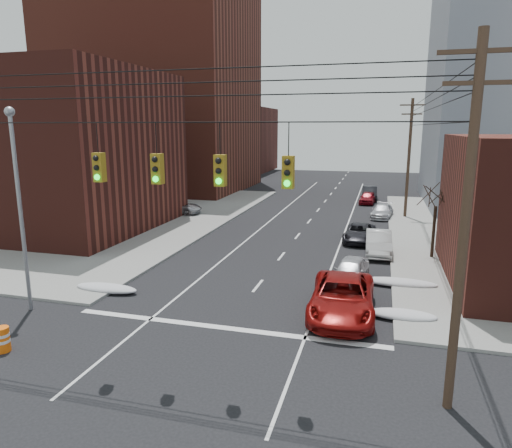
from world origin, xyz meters
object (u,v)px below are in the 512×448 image
Objects in this scene: lot_car_c at (90,220)px; red_pickup at (342,297)px; lot_car_a at (123,215)px; lot_car_b at (178,207)px; lot_car_d at (89,211)px; parked_car_b at (378,243)px; parked_car_d at (382,211)px; parked_car_c at (360,233)px; parked_car_a at (351,271)px; construction_barrel at (2,339)px; parked_car_e at (368,198)px; parked_car_f at (370,193)px.

red_pickup is at bearing -143.39° from lot_car_c.
lot_car_b is (2.97, 5.06, 0.02)m from lot_car_a.
lot_car_d is (-6.59, -4.76, 0.08)m from lot_car_b.
parked_car_b is 1.09× the size of parked_car_d.
lot_car_c is (-21.79, -2.13, 0.21)m from parked_car_c.
lot_car_b is at bearing -51.99° from lot_car_d.
lot_car_c is (-21.79, 7.52, 0.17)m from parked_car_a.
lot_car_b reaches higher than parked_car_a.
construction_barrel is at bearing -106.94° from parked_car_d.
lot_car_c is at bearing -179.28° from lot_car_a.
parked_car_d is 8.18m from parked_car_e.
lot_car_a is 3.35m from lot_car_c.
lot_car_b is at bearing 128.71° from red_pickup.
parked_car_b is 3.50m from parked_car_c.
parked_car_b is at bearing -63.55° from parked_car_c.
parked_car_a is at bearing -84.19° from parked_car_e.
parked_car_b is 0.97× the size of lot_car_c.
parked_car_c is at bearing -84.19° from parked_car_e.
parked_car_c is 17.94m from parked_car_e.
parked_car_c is at bearing -108.64° from lot_car_c.
parked_car_a is 0.94× the size of lot_car_d.
parked_car_a is 0.94× the size of parked_car_d.
lot_car_c is at bearing 151.87° from lot_car_b.
lot_car_d is 25.56m from construction_barrel.
parked_car_f reaches higher than parked_car_b.
lot_car_c is at bearing 175.20° from parked_car_b.
parked_car_e is 4.04× the size of construction_barrel.
parked_car_f is (0.17, 35.06, -0.07)m from red_pickup.
parked_car_c is at bearing -92.12° from parked_car_f.
construction_barrel is (9.48, -19.12, -0.36)m from lot_car_c.
parked_car_f is at bearing 73.55° from construction_barrel.
lot_car_b is 9.17m from lot_car_c.
parked_car_f is (0.10, 2.86, 0.12)m from parked_car_e.
parked_car_e is (0.00, 17.94, 0.02)m from parked_car_c.
construction_barrel is (-12.25, -6.99, -0.36)m from red_pickup.
parked_car_b is (1.47, 11.06, -0.08)m from red_pickup.
construction_barrel is at bearing -108.29° from parked_car_f.
parked_car_e is 26.71m from lot_car_a.
parked_car_a is 30.45m from parked_car_f.
lot_car_a is at bearing -134.93° from parked_car_e.
lot_car_d is at bearing 11.83° from lot_car_c.
parked_car_a reaches higher than parked_car_c.
parked_car_d is 1.10× the size of parked_car_e.
red_pickup is at bearing -86.82° from parked_car_d.
parked_car_f reaches higher than construction_barrel.
parked_car_e is (-1.60, 8.02, 0.04)m from parked_car_d.
parked_car_e is 0.82× the size of parked_car_f.
lot_car_c is (-21.90, -22.93, 0.07)m from parked_car_f.
parked_car_e is at bearing -53.48° from lot_car_d.
parked_car_f is at bearing 93.73° from parked_car_e.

